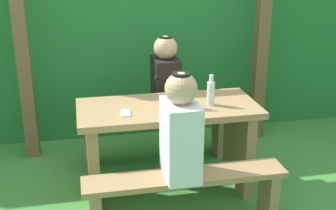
% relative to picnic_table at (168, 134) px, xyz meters
% --- Properties ---
extents(ground_plane, '(12.00, 12.00, 0.00)m').
position_rel_picnic_table_xyz_m(ground_plane, '(0.00, 0.00, -0.51)').
color(ground_plane, '#3F7E38').
extents(hedge_backdrop, '(6.40, 1.03, 2.18)m').
position_rel_picnic_table_xyz_m(hedge_backdrop, '(0.00, 1.74, 0.58)').
color(hedge_backdrop, '#246F32').
rests_on(hedge_backdrop, ground_plane).
extents(pergola_post_left, '(0.12, 0.12, 1.96)m').
position_rel_picnic_table_xyz_m(pergola_post_left, '(-1.14, 0.92, 0.47)').
color(pergola_post_left, brown).
rests_on(pergola_post_left, ground_plane).
extents(pergola_post_right, '(0.12, 0.12, 1.96)m').
position_rel_picnic_table_xyz_m(pergola_post_right, '(1.14, 0.92, 0.47)').
color(pergola_post_right, brown).
rests_on(pergola_post_right, ground_plane).
extents(picnic_table, '(1.40, 0.64, 0.75)m').
position_rel_picnic_table_xyz_m(picnic_table, '(0.00, 0.00, 0.00)').
color(picnic_table, '#9E7A51').
rests_on(picnic_table, ground_plane).
extents(bench_near, '(1.40, 0.24, 0.46)m').
position_rel_picnic_table_xyz_m(bench_near, '(0.00, -0.58, -0.18)').
color(bench_near, '#9E7A51').
rests_on(bench_near, ground_plane).
extents(bench_far, '(1.40, 0.24, 0.46)m').
position_rel_picnic_table_xyz_m(bench_far, '(0.00, 0.58, -0.18)').
color(bench_far, '#9E7A51').
rests_on(bench_far, ground_plane).
extents(person_white_shirt, '(0.25, 0.35, 0.72)m').
position_rel_picnic_table_xyz_m(person_white_shirt, '(-0.04, -0.58, 0.28)').
color(person_white_shirt, silver).
rests_on(person_white_shirt, bench_near).
extents(person_black_coat, '(0.25, 0.35, 0.72)m').
position_rel_picnic_table_xyz_m(person_black_coat, '(0.10, 0.58, 0.28)').
color(person_black_coat, black).
rests_on(person_black_coat, bench_far).
extents(drinking_glass, '(0.07, 0.07, 0.09)m').
position_rel_picnic_table_xyz_m(drinking_glass, '(-0.02, -0.07, 0.29)').
color(drinking_glass, silver).
rests_on(drinking_glass, picnic_table).
extents(bottle_left, '(0.06, 0.06, 0.22)m').
position_rel_picnic_table_xyz_m(bottle_left, '(0.13, -0.07, 0.34)').
color(bottle_left, silver).
rests_on(bottle_left, picnic_table).
extents(bottle_right, '(0.06, 0.06, 0.24)m').
position_rel_picnic_table_xyz_m(bottle_right, '(0.33, -0.05, 0.35)').
color(bottle_right, silver).
rests_on(bottle_right, picnic_table).
extents(cell_phone, '(0.08, 0.15, 0.01)m').
position_rel_picnic_table_xyz_m(cell_phone, '(-0.34, -0.11, 0.25)').
color(cell_phone, silver).
rests_on(cell_phone, picnic_table).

